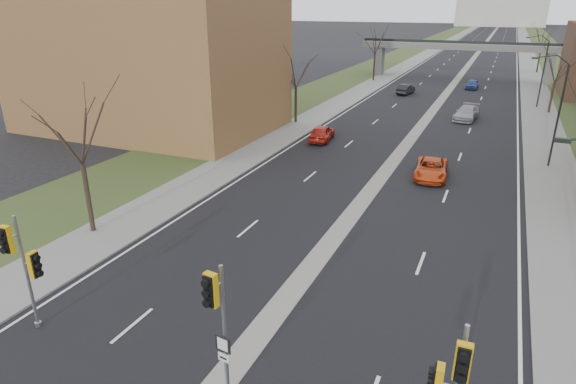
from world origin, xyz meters
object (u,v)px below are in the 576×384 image
Objects in this scene: car_right_mid at (467,113)px; car_right_far at (472,84)px; car_left_near at (322,133)px; car_right_near at (431,169)px; signal_pole_median at (217,313)px; signal_pole_left at (23,259)px; car_left_far at (406,89)px; signal_pole_right at (451,382)px.

car_right_far is at bearing 99.17° from car_right_mid.
car_right_near is at bearing 142.64° from car_left_near.
signal_pole_median is at bearing -89.79° from car_right_far.
signal_pole_left reaches higher than car_left_far.
car_right_near is (11.23, -6.56, -0.08)m from car_left_near.
signal_pole_right is at bearing -84.16° from car_right_far.
signal_pole_right is 70.03m from car_right_far.
car_left_near reaches higher than car_right_near.
car_right_far is at bearing 91.04° from signal_pole_right.
car_right_mid is (12.50, 47.00, -2.48)m from signal_pole_left.
car_right_mid is at bearing 70.74° from signal_pole_left.
car_right_mid is 1.28× the size of car_right_far.
signal_pole_left is at bearing -98.38° from car_right_mid.
signal_pole_right is 0.98× the size of car_right_near.
car_right_near is 0.93× the size of car_right_mid.
signal_pole_right is (6.89, 0.27, -0.31)m from signal_pole_median.
signal_pole_right is at bearing -86.05° from car_right_near.
car_left_far reaches higher than car_right_near.
car_left_near is at bearing 84.66° from signal_pole_left.
car_right_near is (2.93, 25.61, -2.83)m from signal_pole_median.
car_left_near is at bearing 112.09° from signal_pole_median.
car_left_near is 0.85× the size of car_right_mid.
car_right_far is at bearing -113.10° from car_left_near.
car_left_near is at bearing 112.99° from signal_pole_right.
car_right_near is 1.19× the size of car_right_far.
car_right_far is at bearing 85.50° from car_right_near.
car_left_near is 29.15m from car_left_far.
car_left_far is 12.32m from car_right_far.
signal_pole_left reaches higher than car_right_mid.
signal_pole_left reaches higher than signal_pole_right.
signal_pole_right reaches higher than car_right_mid.
car_left_far is 0.81× the size of car_right_mid.
car_left_near and car_right_mid have the same top height.
signal_pole_left is at bearing -173.95° from signal_pole_median.
car_left_near is at bearing 144.79° from car_right_near.
car_left_far is (-12.81, 60.95, -2.49)m from signal_pole_right.
car_right_mid is at bearing -85.02° from car_right_far.
signal_pole_left is 1.09× the size of car_left_near.
signal_pole_left reaches higher than car_right_far.
car_right_mid is (-3.23, 46.97, -2.43)m from signal_pole_right.
car_left_near is 13.01m from car_right_near.
signal_pole_left is 32.03m from car_left_near.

